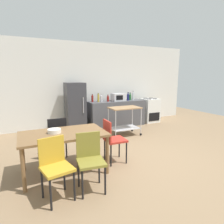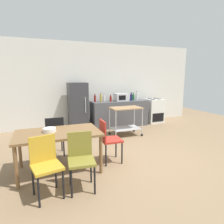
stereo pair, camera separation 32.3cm
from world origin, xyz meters
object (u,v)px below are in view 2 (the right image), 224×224
at_px(bottle_hot_sauce, 95,98).
at_px(bottle_wine, 133,97).
at_px(fruit_bowl, 49,130).
at_px(stove_oven, 154,111).
at_px(chair_olive, 81,157).
at_px(chair_black, 55,133).
at_px(dining_table, 58,136).
at_px(bottle_soda, 101,98).
at_px(bottle_sparkling_water, 111,99).
at_px(bottle_soy_sauce, 137,96).
at_px(kitchen_cart, 126,117).
at_px(bottle_olive_oil, 131,97).
at_px(microwave, 121,97).
at_px(chair_red, 108,138).
at_px(refrigerator, 78,106).
at_px(chair_mustard, 45,162).
at_px(bottle_vinegar, 104,98).

relative_size(bottle_hot_sauce, bottle_wine, 0.97).
bearing_deg(fruit_bowl, stove_oven, 33.07).
height_order(chair_olive, chair_black, same).
relative_size(dining_table, bottle_soda, 4.90).
relative_size(bottle_sparkling_water, bottle_soy_sauce, 0.75).
relative_size(kitchen_cart, fruit_bowl, 3.87).
bearing_deg(bottle_olive_oil, dining_table, -137.57).
xyz_separation_m(chair_black, bottle_olive_oil, (2.80, 1.82, 0.50)).
bearing_deg(bottle_olive_oil, microwave, 168.59).
relative_size(chair_olive, chair_red, 1.00).
distance_m(bottle_sparkling_water, bottle_olive_oil, 0.77).
bearing_deg(microwave, bottle_soy_sauce, 6.41).
bearing_deg(stove_oven, bottle_wine, -178.66).
distance_m(bottle_wine, bottle_soy_sauce, 0.17).
distance_m(bottle_soy_sauce, fruit_bowl, 4.16).
bearing_deg(fruit_bowl, refrigerator, 68.15).
height_order(bottle_hot_sauce, bottle_olive_oil, bottle_olive_oil).
bearing_deg(chair_black, chair_mustard, 79.63).
bearing_deg(chair_black, fruit_bowl, 78.01).
xyz_separation_m(refrigerator, bottle_olive_oil, (1.86, -0.19, 0.25)).
xyz_separation_m(bottle_hot_sauce, bottle_wine, (1.42, -0.06, -0.00)).
relative_size(chair_red, refrigerator, 0.57).
bearing_deg(dining_table, kitchen_cart, 36.10).
bearing_deg(kitchen_cart, bottle_soy_sauce, 49.73).
distance_m(stove_oven, bottle_hot_sauce, 2.39).
height_order(microwave, bottle_soy_sauce, bottle_soy_sauce).
relative_size(dining_table, chair_olive, 1.69).
bearing_deg(kitchen_cart, bottle_vinegar, 103.09).
bearing_deg(bottle_vinegar, bottle_soy_sauce, -0.12).
height_order(chair_red, bottle_soy_sauce, bottle_soy_sauce).
bearing_deg(bottle_olive_oil, bottle_soy_sauce, 25.91).
height_order(dining_table, chair_red, chair_red).
bearing_deg(dining_table, chair_mustard, -110.25).
height_order(bottle_hot_sauce, bottle_soda, bottle_soda).
distance_m(bottle_hot_sauce, bottle_olive_oil, 1.29).
distance_m(bottle_sparkling_water, microwave, 0.42).
height_order(chair_black, kitchen_cart, chair_black).
distance_m(chair_black, bottle_soy_sauce, 3.70).
bearing_deg(chair_black, bottle_soda, -132.25).
height_order(bottle_soy_sauce, fruit_bowl, bottle_soy_sauce).
relative_size(chair_red, fruit_bowl, 3.78).
distance_m(bottle_hot_sauce, bottle_sparkling_water, 0.53).
relative_size(dining_table, kitchen_cart, 1.65).
bearing_deg(stove_oven, bottle_olive_oil, -174.10).
distance_m(refrigerator, bottle_sparkling_water, 1.13).
relative_size(chair_olive, kitchen_cart, 0.98).
relative_size(microwave, bottle_wine, 1.69).
xyz_separation_m(chair_olive, bottle_soda, (1.42, 3.31, 0.52)).
distance_m(chair_red, bottle_soda, 2.74).
xyz_separation_m(kitchen_cart, bottle_hot_sauce, (-0.59, 1.17, 0.44)).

